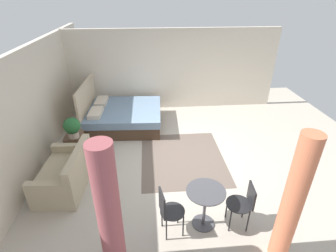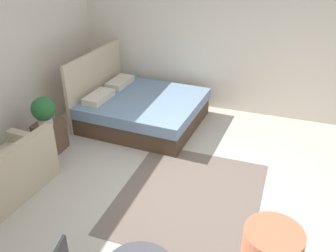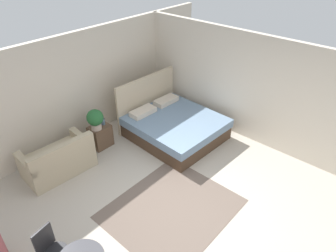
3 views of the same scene
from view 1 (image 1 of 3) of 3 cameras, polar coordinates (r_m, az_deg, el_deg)
ground_plane at (r=6.23m, az=3.79°, el=-6.66°), size 8.84×9.61×0.02m
wall_back at (r=6.06m, az=-28.43°, el=2.57°), size 8.84×0.12×2.54m
wall_right at (r=8.33m, az=1.16°, el=12.37°), size 0.12×6.61×2.54m
area_rug at (r=6.13m, az=3.22°, el=-7.12°), size 2.25×1.93×0.01m
bed at (r=7.54m, az=-10.19°, el=2.29°), size 1.97×2.18×1.30m
couch at (r=5.56m, az=-21.82°, el=-10.05°), size 1.42×0.91×0.84m
nightstand at (r=6.50m, az=-19.96°, el=-3.95°), size 0.47×0.37×0.54m
potted_plant at (r=6.15m, az=-20.59°, el=-0.18°), size 0.37×0.37×0.49m
vase at (r=6.43m, az=-20.19°, el=-0.76°), size 0.09×0.09×0.15m
balcony_table at (r=4.36m, az=8.27°, el=-16.29°), size 0.63×0.63×0.74m
cafe_chair_near_window at (r=4.19m, az=-0.11°, el=-17.97°), size 0.46×0.46×0.87m
cafe_chair_near_couch at (r=4.49m, az=16.58°, el=-15.87°), size 0.45×0.45×0.82m
curtain_left at (r=3.92m, az=26.02°, el=-14.96°), size 0.28×0.28×2.10m
curtain_right at (r=3.49m, az=-13.02°, el=-18.49°), size 0.31×0.31×2.10m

